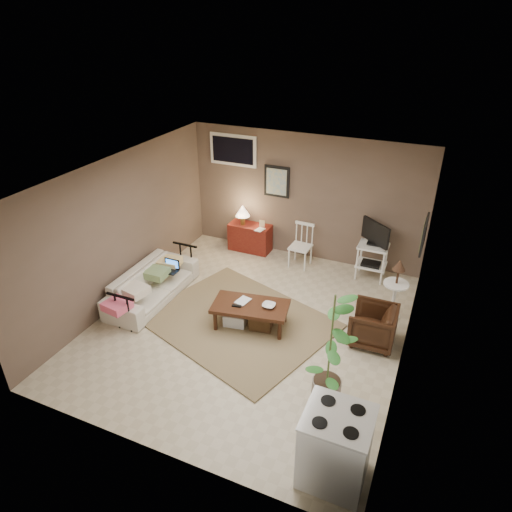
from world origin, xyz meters
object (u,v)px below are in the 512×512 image
at_px(coffee_table, 250,314).
at_px(spindle_chair, 301,247).
at_px(potted_plant, 330,347).
at_px(stove, 335,447).
at_px(sofa, 152,279).
at_px(red_console, 249,235).
at_px(tv_stand, 373,249).
at_px(armchair, 373,324).
at_px(side_table, 397,282).

distance_m(coffee_table, spindle_chair, 2.14).
bearing_deg(potted_plant, stove, -70.15).
xyz_separation_m(sofa, spindle_chair, (1.91, 2.05, 0.03)).
distance_m(red_console, tv_stand, 2.46).
distance_m(tv_stand, armchair, 1.88).
distance_m(coffee_table, tv_stand, 2.63).
bearing_deg(stove, sofa, 150.65).
relative_size(coffee_table, side_table, 1.19).
distance_m(potted_plant, stove, 1.13).
xyz_separation_m(side_table, stove, (-0.11, -3.12, -0.20)).
xyz_separation_m(armchair, potted_plant, (-0.29, -1.37, 0.53)).
relative_size(red_console, spindle_chair, 1.16).
bearing_deg(red_console, side_table, -21.42).
xyz_separation_m(spindle_chair, tv_stand, (1.31, 0.07, 0.19)).
relative_size(side_table, stove, 1.17).
distance_m(coffee_table, side_table, 2.29).
distance_m(red_console, side_table, 3.24).
height_order(side_table, potted_plant, potted_plant).
bearing_deg(stove, potted_plant, 109.85).
height_order(armchair, stove, stove).
relative_size(tv_stand, side_table, 1.07).
height_order(spindle_chair, potted_plant, potted_plant).
relative_size(tv_stand, potted_plant, 0.69).
relative_size(spindle_chair, stove, 0.94).
relative_size(side_table, potted_plant, 0.64).
bearing_deg(sofa, red_console, -18.90).
xyz_separation_m(tv_stand, stove, (0.44, -4.18, -0.14)).
distance_m(red_console, potted_plant, 4.20).
distance_m(spindle_chair, potted_plant, 3.45).
bearing_deg(potted_plant, tv_stand, 91.48).
distance_m(sofa, stove, 4.19).
distance_m(side_table, stove, 3.12).
xyz_separation_m(sofa, potted_plant, (3.30, -1.07, 0.49)).
height_order(coffee_table, tv_stand, tv_stand).
relative_size(spindle_chair, potted_plant, 0.52).
bearing_deg(armchair, stove, 0.28).
xyz_separation_m(sofa, side_table, (3.77, 1.06, 0.28)).
bearing_deg(armchair, tv_stand, -169.49).
height_order(sofa, armchair, sofa).
relative_size(coffee_table, sofa, 0.66).
distance_m(coffee_table, armchair, 1.81).
bearing_deg(red_console, potted_plant, -52.59).
relative_size(red_console, stove, 1.09).
bearing_deg(coffee_table, spindle_chair, 87.71).
distance_m(red_console, armchair, 3.42).
distance_m(coffee_table, potted_plant, 1.88).
height_order(coffee_table, side_table, side_table).
distance_m(spindle_chair, stove, 4.46).
height_order(tv_stand, potted_plant, potted_plant).
bearing_deg(coffee_table, side_table, 30.35).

